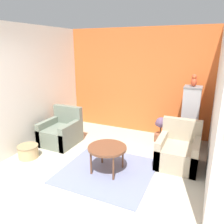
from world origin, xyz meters
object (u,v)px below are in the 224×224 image
birdcage (190,119)px  parrot (194,81)px  potted_plant (160,129)px  armchair_left (61,132)px  wicker_basket (28,151)px  coffee_table (107,149)px  armchair_right (178,151)px

birdcage → parrot: (0.00, 0.00, 0.88)m
parrot → potted_plant: bearing=-172.1°
armchair_left → potted_plant: armchair_left is taller
birdcage → wicker_basket: size_ratio=3.31×
coffee_table → potted_plant: (0.60, 1.73, -0.13)m
armchair_right → wicker_basket: 3.06m
armchair_right → birdcage: size_ratio=0.61×
birdcage → wicker_basket: bearing=-145.9°
armchair_left → armchair_right: bearing=2.8°
armchair_right → potted_plant: size_ratio=1.37×
birdcage → potted_plant: (-0.63, -0.09, -0.32)m
parrot → wicker_basket: size_ratio=0.65×
coffee_table → armchair_right: armchair_right is taller
armchair_right → parrot: 1.60m
wicker_basket → potted_plant: bearing=39.5°
coffee_table → armchair_right: bearing=35.1°
armchair_left → coffee_table: bearing=-23.7°
wicker_basket → birdcage: bearing=34.1°
wicker_basket → coffee_table: bearing=6.6°
coffee_table → armchair_right: size_ratio=0.84×
birdcage → parrot: size_ratio=5.08×
armchair_left → parrot: parrot is taller
potted_plant → wicker_basket: bearing=-140.5°
birdcage → coffee_table: bearing=-124.3°
coffee_table → potted_plant: size_ratio=1.14×
parrot → coffee_table: bearing=-124.2°
armchair_left → wicker_basket: size_ratio=2.01×
parrot → armchair_right: bearing=-94.8°
birdcage → armchair_left: bearing=-157.7°
coffee_table → armchair_left: 1.69m
armchair_left → potted_plant: size_ratio=1.37×
armchair_right → birdcage: (0.08, 1.00, 0.37)m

